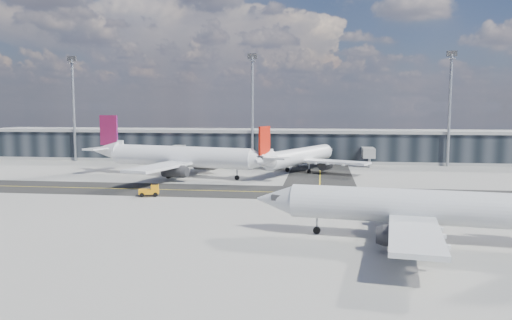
{
  "coord_description": "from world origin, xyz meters",
  "views": [
    {
      "loc": [
        18.23,
        -82.92,
        15.08
      ],
      "look_at": [
        5.92,
        10.4,
        5.0
      ],
      "focal_mm": 35.0,
      "sensor_mm": 36.0,
      "label": 1
    }
  ],
  "objects_px": {
    "baggage_tug": "(151,190)",
    "airliner_near": "(427,208)",
    "airliner_af": "(178,157)",
    "airliner_redtail": "(299,157)",
    "service_van": "(302,163)"
  },
  "relations": [
    {
      "from": "baggage_tug",
      "to": "airliner_near",
      "type": "bearing_deg",
      "value": 44.87
    },
    {
      "from": "airliner_af",
      "to": "baggage_tug",
      "type": "relative_size",
      "value": 12.13
    },
    {
      "from": "airliner_af",
      "to": "baggage_tug",
      "type": "distance_m",
      "value": 24.33
    },
    {
      "from": "airliner_redtail",
      "to": "service_van",
      "type": "bearing_deg",
      "value": 113.53
    },
    {
      "from": "airliner_redtail",
      "to": "baggage_tug",
      "type": "bearing_deg",
      "value": -100.13
    },
    {
      "from": "airliner_near",
      "to": "baggage_tug",
      "type": "height_order",
      "value": "airliner_near"
    },
    {
      "from": "baggage_tug",
      "to": "service_van",
      "type": "relative_size",
      "value": 0.78
    },
    {
      "from": "baggage_tug",
      "to": "service_van",
      "type": "height_order",
      "value": "baggage_tug"
    },
    {
      "from": "baggage_tug",
      "to": "airliner_redtail",
      "type": "bearing_deg",
      "value": 130.26
    },
    {
      "from": "airliner_af",
      "to": "baggage_tug",
      "type": "xyz_separation_m",
      "value": [
        2.25,
        -24.0,
        -3.3
      ]
    },
    {
      "from": "airliner_af",
      "to": "service_van",
      "type": "height_order",
      "value": "airliner_af"
    },
    {
      "from": "service_van",
      "to": "airliner_redtail",
      "type": "bearing_deg",
      "value": -107.72
    },
    {
      "from": "airliner_redtail",
      "to": "airliner_near",
      "type": "height_order",
      "value": "airliner_near"
    },
    {
      "from": "airliner_redtail",
      "to": "airliner_near",
      "type": "relative_size",
      "value": 0.91
    },
    {
      "from": "baggage_tug",
      "to": "airliner_af",
      "type": "bearing_deg",
      "value": 170.13
    }
  ]
}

